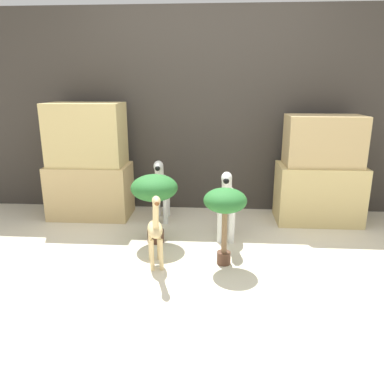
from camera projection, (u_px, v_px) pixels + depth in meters
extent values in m
plane|color=beige|center=(195.00, 272.00, 2.93)|extent=(14.00, 14.00, 0.00)
cube|color=#38332D|center=(204.00, 113.00, 4.15)|extent=(6.40, 0.08, 2.20)
cube|color=tan|center=(91.00, 191.00, 4.09)|extent=(0.86, 0.48, 0.58)
cube|color=#D1B775|center=(86.00, 135.00, 3.92)|extent=(0.78, 0.43, 0.65)
cube|color=#D1B775|center=(318.00, 194.00, 3.92)|extent=(0.86, 0.48, 0.61)
cube|color=tan|center=(324.00, 141.00, 3.77)|extent=(0.75, 0.42, 0.51)
cylinder|color=silver|center=(232.00, 226.00, 3.42)|extent=(0.05, 0.05, 0.33)
cylinder|color=silver|center=(220.00, 225.00, 3.43)|extent=(0.05, 0.05, 0.33)
cylinder|color=silver|center=(233.00, 217.00, 3.64)|extent=(0.05, 0.05, 0.33)
cylinder|color=silver|center=(222.00, 216.00, 3.65)|extent=(0.05, 0.05, 0.33)
ellipsoid|color=silver|center=(227.00, 197.00, 3.47)|extent=(0.20, 0.34, 0.18)
cylinder|color=silver|center=(227.00, 186.00, 3.30)|extent=(0.10, 0.16, 0.23)
ellipsoid|color=silver|center=(227.00, 178.00, 3.21)|extent=(0.11, 0.18, 0.10)
sphere|color=black|center=(226.00, 181.00, 3.14)|extent=(0.05, 0.05, 0.05)
cube|color=black|center=(227.00, 185.00, 3.29)|extent=(0.03, 0.09, 0.19)
cylinder|color=silver|center=(166.00, 208.00, 3.89)|extent=(0.05, 0.05, 0.33)
cylinder|color=silver|center=(155.00, 208.00, 3.89)|extent=(0.05, 0.05, 0.33)
cylinder|color=silver|center=(167.00, 202.00, 4.11)|extent=(0.05, 0.05, 0.33)
cylinder|color=silver|center=(158.00, 202.00, 4.11)|extent=(0.05, 0.05, 0.33)
ellipsoid|color=silver|center=(161.00, 183.00, 3.93)|extent=(0.19, 0.34, 0.18)
cylinder|color=silver|center=(159.00, 174.00, 3.76)|extent=(0.10, 0.15, 0.23)
ellipsoid|color=silver|center=(158.00, 166.00, 3.67)|extent=(0.10, 0.17, 0.10)
sphere|color=black|center=(158.00, 168.00, 3.60)|extent=(0.05, 0.05, 0.05)
cube|color=black|center=(159.00, 173.00, 3.76)|extent=(0.03, 0.09, 0.19)
cylinder|color=#E0C184|center=(161.00, 255.00, 2.92)|extent=(0.03, 0.03, 0.26)
cylinder|color=#E0C184|center=(152.00, 255.00, 2.91)|extent=(0.03, 0.03, 0.26)
cylinder|color=#E0C184|center=(159.00, 245.00, 3.10)|extent=(0.03, 0.03, 0.26)
cylinder|color=#E0C184|center=(150.00, 246.00, 3.09)|extent=(0.03, 0.03, 0.26)
ellipsoid|color=#E0C184|center=(155.00, 229.00, 2.96)|extent=(0.18, 0.29, 0.12)
cylinder|color=#E0C184|center=(156.00, 214.00, 2.80)|extent=(0.08, 0.14, 0.29)
ellipsoid|color=#E0C184|center=(156.00, 201.00, 2.68)|extent=(0.09, 0.13, 0.07)
sphere|color=brown|center=(157.00, 204.00, 2.64)|extent=(0.03, 0.03, 0.03)
cylinder|color=#513323|center=(224.00, 258.00, 3.05)|extent=(0.11, 0.11, 0.10)
cylinder|color=brown|center=(224.00, 232.00, 2.98)|extent=(0.04, 0.04, 0.35)
ellipsoid|color=#286B2D|center=(225.00, 200.00, 2.91)|extent=(0.34, 0.34, 0.19)
cylinder|color=#513323|center=(156.00, 236.00, 3.47)|extent=(0.15, 0.15, 0.12)
cylinder|color=brown|center=(155.00, 215.00, 3.41)|extent=(0.04, 0.04, 0.29)
ellipsoid|color=#286B2D|center=(154.00, 188.00, 3.34)|extent=(0.42, 0.42, 0.23)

